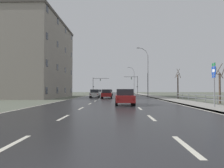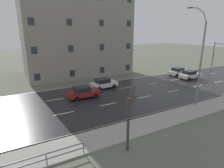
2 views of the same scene
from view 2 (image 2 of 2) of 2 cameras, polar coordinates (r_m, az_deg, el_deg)
name	(u,v)px [view 2 (image 2 of 2)]	position (r m, az deg, el deg)	size (l,w,h in m)	color
ground_plane	(175,85)	(32.39, 18.77, -0.31)	(160.00, 160.00, 0.12)	#5B6051
road_asphalt_strip	(220,76)	(41.81, 30.12, 2.01)	(14.00, 120.00, 0.03)	#232326
street_lamp_midground	(200,60)	(23.05, 25.35, 6.72)	(2.60, 0.24, 11.17)	slate
traffic_signal_left	(218,51)	(52.46, 29.81, 8.83)	(5.80, 0.36, 5.82)	#38383A
car_near_right	(190,75)	(37.06, 22.79, 2.66)	(1.86, 4.11, 1.57)	silver
car_distant	(84,92)	(24.72, -8.73, -2.49)	(1.85, 4.11, 1.57)	maroon
car_far_right	(178,71)	(39.17, 19.68, 3.64)	(1.84, 4.10, 1.57)	silver
car_far_left	(104,83)	(28.54, -2.55, 0.21)	(1.94, 4.15, 1.57)	silver
brick_building	(76,36)	(39.26, -11.09, 14.38)	(12.41, 20.17, 15.27)	gray
bare_tree_mid	(128,122)	(13.59, 5.02, -11.55)	(0.90, 0.97, 5.09)	#423328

